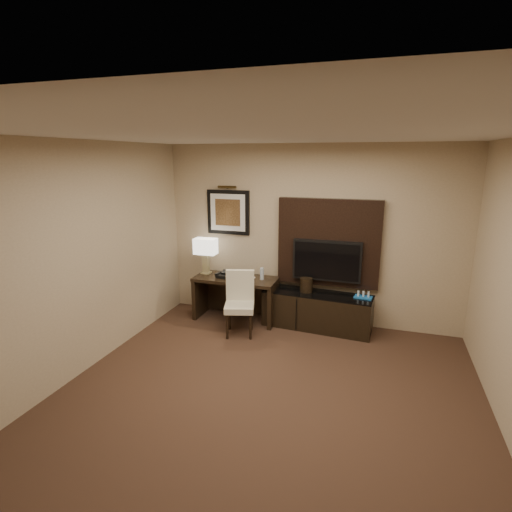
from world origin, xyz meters
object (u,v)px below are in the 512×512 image
at_px(desk, 236,298).
at_px(table_lamp, 206,255).
at_px(desk_chair, 239,306).
at_px(ice_bucket, 306,285).
at_px(water_bottle, 262,274).
at_px(minibar_tray, 363,295).
at_px(tv, 327,261).
at_px(credenza, 317,311).
at_px(desk_phone, 224,274).

xyz_separation_m(desk, table_lamp, (-0.53, 0.07, 0.65)).
xyz_separation_m(desk, desk_chair, (0.24, -0.50, 0.08)).
relative_size(table_lamp, ice_bucket, 2.88).
xyz_separation_m(desk_chair, water_bottle, (0.17, 0.54, 0.35)).
bearing_deg(minibar_tray, tv, 166.28).
bearing_deg(tv, desk, -172.07).
relative_size(water_bottle, ice_bucket, 0.86).
bearing_deg(water_bottle, table_lamp, 177.65).
bearing_deg(minibar_tray, credenza, -179.64).
relative_size(desk, table_lamp, 2.11).
bearing_deg(desk, minibar_tray, 1.87).
bearing_deg(water_bottle, ice_bucket, 3.55).
distance_m(desk, ice_bucket, 1.14).
height_order(desk, desk_chair, desk_chair).
distance_m(table_lamp, ice_bucket, 1.66).
xyz_separation_m(credenza, water_bottle, (-0.85, -0.02, 0.50)).
distance_m(desk_chair, desk_phone, 0.70).
xyz_separation_m(credenza, desk_chair, (-1.02, -0.55, 0.15)).
bearing_deg(desk_phone, tv, 15.40).
xyz_separation_m(ice_bucket, minibar_tray, (0.83, -0.02, -0.06)).
relative_size(desk, water_bottle, 7.11).
relative_size(table_lamp, desk_phone, 3.06).
relative_size(credenza, ice_bucket, 7.59).
xyz_separation_m(desk_chair, table_lamp, (-0.77, 0.58, 0.56)).
height_order(credenza, table_lamp, table_lamp).
relative_size(desk, desk_chair, 1.50).
bearing_deg(tv, desk_chair, -148.19).
height_order(desk, ice_bucket, ice_bucket).
bearing_deg(table_lamp, desk, -7.82).
distance_m(tv, minibar_tray, 0.71).
bearing_deg(desk, desk_chair, -63.87).
xyz_separation_m(desk, desk_phone, (-0.18, -0.05, 0.39)).
bearing_deg(water_bottle, desk, -175.31).
height_order(tv, table_lamp, tv).
bearing_deg(desk_phone, desk_chair, -40.44).
xyz_separation_m(credenza, minibar_tray, (0.65, 0.00, 0.32)).
distance_m(desk, credenza, 1.27).
xyz_separation_m(table_lamp, ice_bucket, (1.62, 0.00, -0.34)).
xyz_separation_m(desk_chair, minibar_tray, (1.68, 0.56, 0.17)).
height_order(desk_chair, minibar_tray, desk_chair).
bearing_deg(desk_phone, table_lamp, 167.67).
bearing_deg(tv, water_bottle, -170.67).
distance_m(credenza, ice_bucket, 0.42).
xyz_separation_m(desk, tv, (1.36, 0.19, 0.68)).
height_order(water_bottle, minibar_tray, water_bottle).
bearing_deg(credenza, tv, 59.65).
xyz_separation_m(desk_phone, ice_bucket, (1.27, 0.12, -0.08)).
relative_size(table_lamp, water_bottle, 3.36).
bearing_deg(tv, ice_bucket, -157.20).
bearing_deg(desk, credenza, 2.52).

